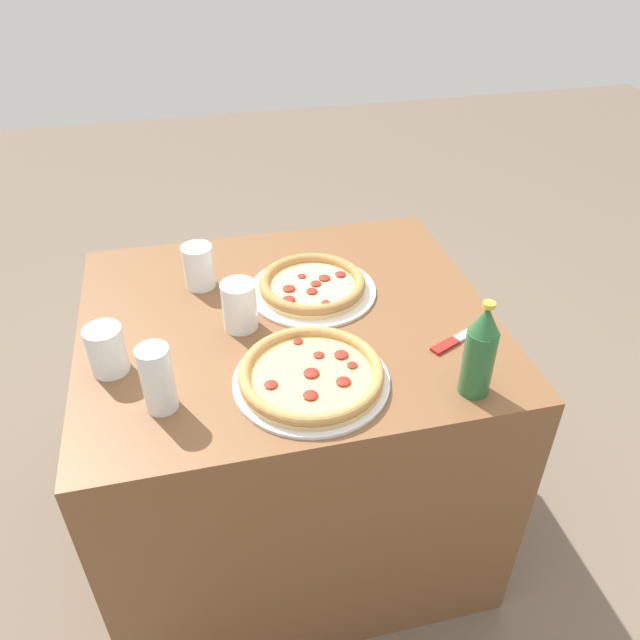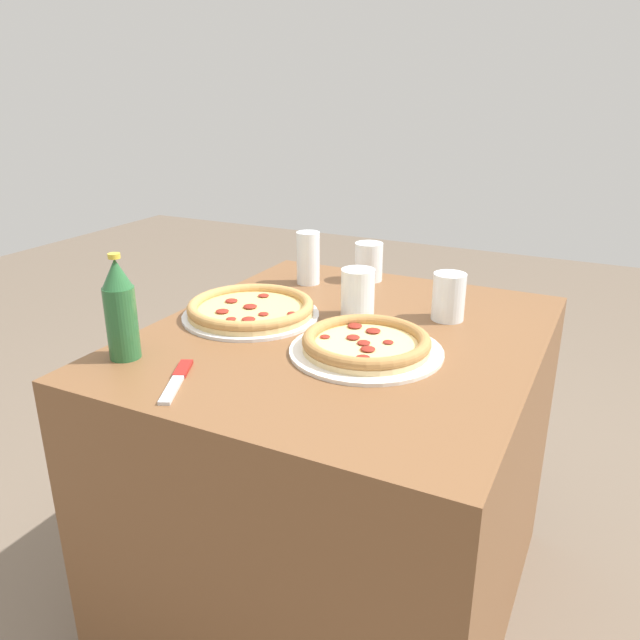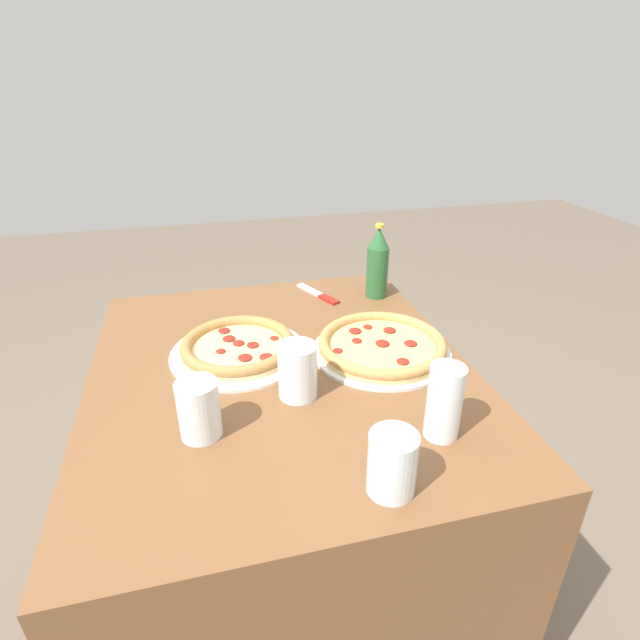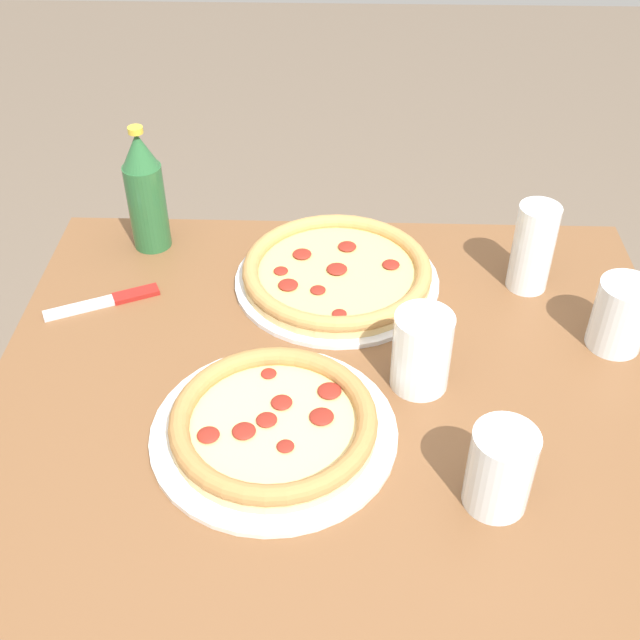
# 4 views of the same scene
# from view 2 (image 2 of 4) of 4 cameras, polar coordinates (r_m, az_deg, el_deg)

# --- Properties ---
(ground_plane) EXTENTS (8.00, 8.00, 0.00)m
(ground_plane) POSITION_cam_2_polar(r_m,az_deg,el_deg) (1.86, 1.82, -23.90)
(ground_plane) COLOR #6B5B4C
(table) EXTENTS (0.99, 0.86, 0.77)m
(table) POSITION_cam_2_polar(r_m,az_deg,el_deg) (1.61, 1.98, -14.04)
(table) COLOR brown
(table) RESTS_ON ground_plane
(pizza_margherita) EXTENTS (0.33, 0.33, 0.04)m
(pizza_margherita) POSITION_cam_2_polar(r_m,az_deg,el_deg) (1.53, -6.35, 1.00)
(pizza_margherita) COLOR silver
(pizza_margherita) RESTS_ON table
(pizza_salami) EXTENTS (0.33, 0.33, 0.04)m
(pizza_salami) POSITION_cam_2_polar(r_m,az_deg,el_deg) (1.32, 4.25, -2.21)
(pizza_salami) COLOR silver
(pizza_salami) RESTS_ON table
(glass_red_wine) EXTENTS (0.07, 0.07, 0.15)m
(glass_red_wine) POSITION_cam_2_polar(r_m,az_deg,el_deg) (1.77, -1.09, 5.44)
(glass_red_wine) COLOR white
(glass_red_wine) RESTS_ON table
(glass_iced_tea) EXTENTS (0.08, 0.08, 0.11)m
(glass_iced_tea) POSITION_cam_2_polar(r_m,az_deg,el_deg) (1.52, 11.68, 1.98)
(glass_iced_tea) COLOR white
(glass_iced_tea) RESTS_ON table
(glass_cola) EXTENTS (0.08, 0.08, 0.11)m
(glass_cola) POSITION_cam_2_polar(r_m,az_deg,el_deg) (1.81, 4.47, 5.15)
(glass_cola) COLOR white
(glass_cola) RESTS_ON table
(glass_orange_juice) EXTENTS (0.08, 0.08, 0.12)m
(glass_orange_juice) POSITION_cam_2_polar(r_m,az_deg,el_deg) (1.51, 3.47, 2.26)
(glass_orange_juice) COLOR white
(glass_orange_juice) RESTS_ON table
(beer_bottle) EXTENTS (0.06, 0.06, 0.22)m
(beer_bottle) POSITION_cam_2_polar(r_m,az_deg,el_deg) (1.33, -17.79, 0.89)
(beer_bottle) COLOR #286033
(beer_bottle) RESTS_ON table
(knife) EXTENTS (0.17, 0.10, 0.01)m
(knife) POSITION_cam_2_polar(r_m,az_deg,el_deg) (1.23, -12.90, -5.29)
(knife) COLOR maroon
(knife) RESTS_ON table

